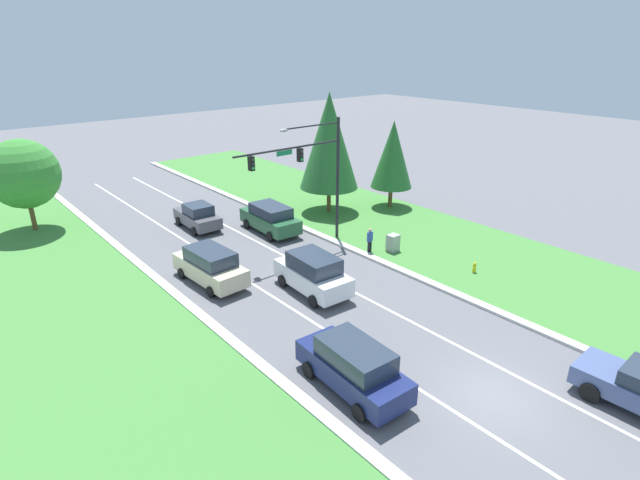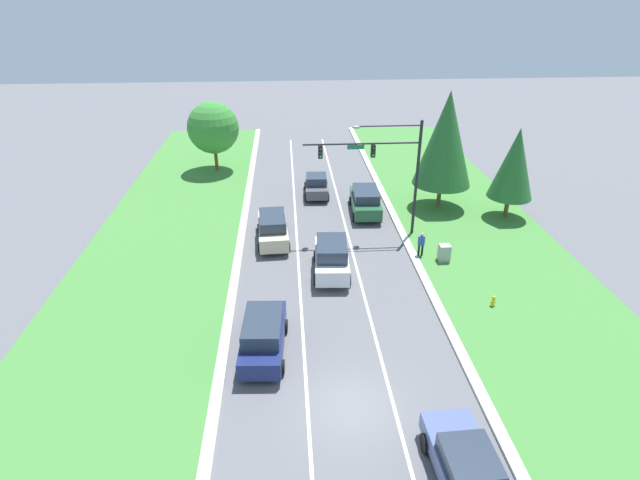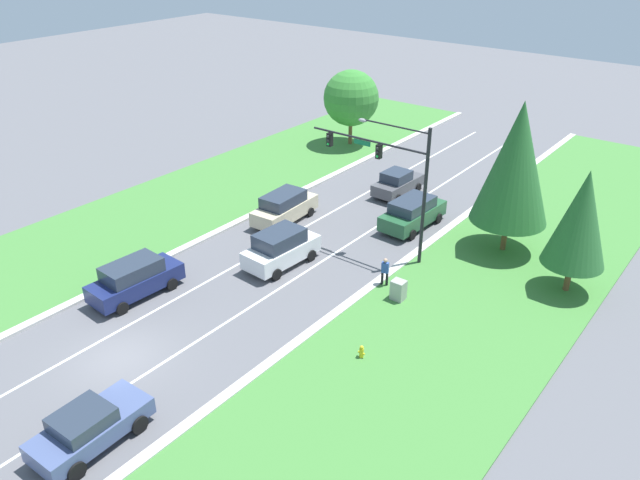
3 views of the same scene
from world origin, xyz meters
TOP-DOWN VIEW (x-y plane):
  - ground_plane at (0.00, 0.00)m, footprint 160.00×160.00m
  - curb_strip_right at (5.65, 0.00)m, footprint 0.50×90.00m
  - curb_strip_left at (-5.65, 0.00)m, footprint 0.50×90.00m
  - grass_verge_right at (10.90, 0.00)m, footprint 10.00×90.00m
  - grass_verge_left at (-10.90, 0.00)m, footprint 10.00×90.00m
  - lane_stripe_inner_left at (-1.80, 0.00)m, footprint 0.14×81.00m
  - lane_stripe_inner_right at (1.80, 0.00)m, footprint 0.14×81.00m
  - traffic_signal_mast at (4.16, 15.86)m, footprint 7.72×0.41m
  - graphite_sedan at (0.07, 23.63)m, footprint 2.11×4.29m
  - navy_suv at (-3.70, 3.79)m, footprint 2.32×5.01m
  - slate_blue_sedan at (3.51, -3.81)m, footprint 2.26×4.58m
  - white_suv at (0.18, 10.90)m, footprint 2.38×4.71m
  - champagne_suv at (-3.42, 15.37)m, footprint 2.29×5.00m
  - forest_suv at (3.59, 19.72)m, footprint 2.38×5.08m
  - utility_cabinet at (7.41, 11.79)m, footprint 0.70×0.60m
  - pedestrian at (6.09, 12.55)m, footprint 0.43×0.32m
  - fire_hydrant at (8.63, 6.66)m, footprint 0.34×0.20m
  - conifer_near_right_tree at (9.48, 20.32)m, footprint 4.40×4.40m
  - oak_near_left_tree at (-8.94, 30.54)m, footprint 4.69×4.69m
  - conifer_far_right_tree at (13.99, 18.05)m, footprint 3.21×3.21m

SIDE VIEW (x-z plane):
  - ground_plane at x=0.00m, z-range 0.00..0.00m
  - lane_stripe_inner_left at x=-1.80m, z-range 0.00..0.01m
  - lane_stripe_inner_right at x=1.80m, z-range 0.00..0.01m
  - grass_verge_right at x=10.90m, z-range 0.00..0.08m
  - grass_verge_left at x=-10.90m, z-range 0.00..0.08m
  - curb_strip_right at x=5.65m, z-range 0.00..0.15m
  - curb_strip_left at x=-5.65m, z-range 0.00..0.15m
  - fire_hydrant at x=8.63m, z-range -0.01..0.69m
  - utility_cabinet at x=7.41m, z-range 0.00..1.16m
  - slate_blue_sedan at x=3.51m, z-range 0.03..1.69m
  - graphite_sedan at x=0.07m, z-range -0.02..1.77m
  - pedestrian at x=6.09m, z-range 0.09..1.78m
  - champagne_suv at x=-3.42m, z-range 0.01..1.98m
  - forest_suv at x=3.59m, z-range 0.03..1.97m
  - navy_suv at x=-3.70m, z-range 0.02..2.00m
  - white_suv at x=0.18m, z-range 0.01..2.14m
  - oak_near_left_tree at x=-8.94m, z-range 0.86..7.28m
  - conifer_far_right_tree at x=13.99m, z-range 0.85..7.70m
  - traffic_signal_mast at x=4.16m, z-range 1.33..9.36m
  - conifer_near_right_tree at x=9.48m, z-range 1.00..10.05m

